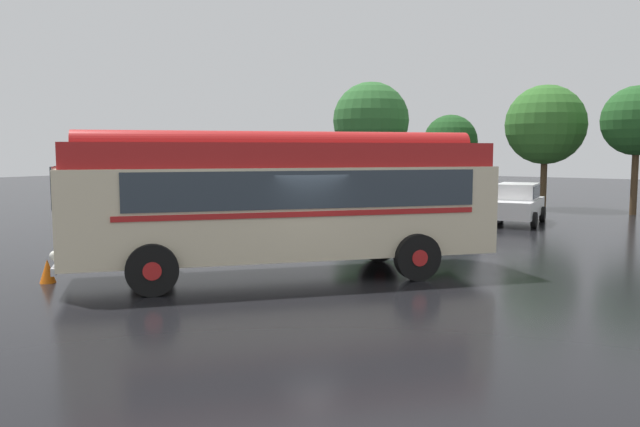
{
  "coord_description": "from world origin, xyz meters",
  "views": [
    {
      "loc": [
        8.7,
        -11.77,
        3.05
      ],
      "look_at": [
        -0.52,
        1.45,
        1.4
      ],
      "focal_mm": 35.0,
      "sensor_mm": 36.0,
      "label": 1
    }
  ],
  "objects_px": {
    "car_mid_left": "(517,203)",
    "traffic_cone": "(48,271)",
    "vintage_bus": "(284,198)",
    "car_near_left": "(452,202)"
  },
  "relations": [
    {
      "from": "vintage_bus",
      "to": "traffic_cone",
      "type": "relative_size",
      "value": 16.91
    },
    {
      "from": "vintage_bus",
      "to": "car_near_left",
      "type": "height_order",
      "value": "vintage_bus"
    },
    {
      "from": "vintage_bus",
      "to": "traffic_cone",
      "type": "height_order",
      "value": "vintage_bus"
    },
    {
      "from": "car_mid_left",
      "to": "traffic_cone",
      "type": "bearing_deg",
      "value": -106.32
    },
    {
      "from": "vintage_bus",
      "to": "car_mid_left",
      "type": "xyz_separation_m",
      "value": [
        1.21,
        14.06,
        -1.05
      ]
    },
    {
      "from": "car_mid_left",
      "to": "traffic_cone",
      "type": "relative_size",
      "value": 8.01
    },
    {
      "from": "car_near_left",
      "to": "vintage_bus",
      "type": "bearing_deg",
      "value": -84.73
    },
    {
      "from": "car_near_left",
      "to": "car_mid_left",
      "type": "distance_m",
      "value": 2.63
    },
    {
      "from": "car_mid_left",
      "to": "traffic_cone",
      "type": "xyz_separation_m",
      "value": [
        -5.2,
        -17.78,
        -0.57
      ]
    },
    {
      "from": "car_mid_left",
      "to": "car_near_left",
      "type": "bearing_deg",
      "value": -156.52
    }
  ]
}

